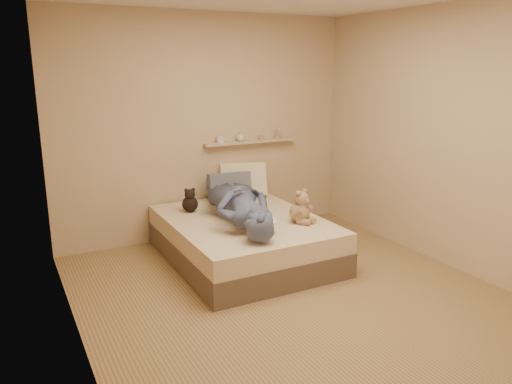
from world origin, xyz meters
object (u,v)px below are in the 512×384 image
game_console (268,222)px  pillow_grey (230,187)px  pillow_cream (243,180)px  person (239,202)px  teddy_bear (301,209)px  bed (244,239)px  dark_plush (190,202)px  wall_shelf (251,142)px

game_console → pillow_grey: 1.30m
pillow_cream → person: (-0.48, -0.88, -0.00)m
pillow_grey → person: bearing=-107.7°
teddy_bear → bed: bearing=140.2°
bed → teddy_bear: 0.70m
bed → dark_plush: (-0.41, 0.49, 0.34)m
teddy_bear → pillow_grey: pillow_grey is taller
bed → person: (-0.08, -0.05, 0.42)m
person → wall_shelf: (0.63, 0.95, 0.45)m
pillow_grey → wall_shelf: size_ratio=0.42×
person → wall_shelf: size_ratio=1.37×
game_console → dark_plush: size_ratio=0.59×
teddy_bear → pillow_grey: bearing=105.6°
bed → pillow_cream: (0.40, 0.83, 0.43)m
game_console → person: size_ratio=0.10×
dark_plush → bed: bearing=-50.6°
pillow_grey → person: person is taller
teddy_bear → pillow_cream: size_ratio=0.63×
bed → dark_plush: 0.73m
dark_plush → wall_shelf: bearing=23.5°
bed → game_console: 0.69m
game_console → person: bearing=93.8°
pillow_grey → person: 0.77m
person → bed: bearing=-137.8°
game_console → dark_plush: bearing=108.7°
pillow_grey → teddy_bear: bearing=-74.4°
bed → pillow_cream: bearing=64.1°
teddy_bear → wall_shelf: (0.09, 1.29, 0.51)m
teddy_bear → pillow_cream: 1.22m
dark_plush → pillow_grey: (0.57, 0.20, 0.05)m
bed → person: person is taller
wall_shelf → pillow_grey: bearing=-150.7°
dark_plush → game_console: bearing=-71.3°
pillow_cream → game_console: bearing=-107.3°
bed → wall_shelf: 1.38m
bed → teddy_bear: size_ratio=5.46×
wall_shelf → teddy_bear: bearing=-94.0°
teddy_bear → pillow_grey: 1.12m
teddy_bear → person: size_ratio=0.21×
pillow_cream → wall_shelf: wall_shelf is taller
game_console → wall_shelf: size_ratio=0.13×
bed → game_console: bearing=-93.8°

